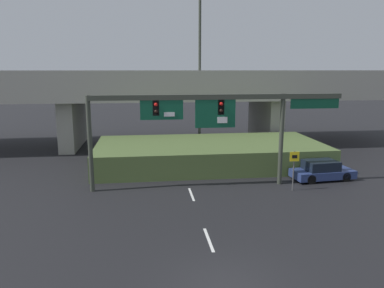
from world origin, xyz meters
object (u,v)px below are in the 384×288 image
at_px(highway_light_pole_near, 200,48).
at_px(parked_sedan_near_right, 322,171).
at_px(signal_gantry, 209,112).
at_px(speed_limit_sign, 294,165).

distance_m(highway_light_pole_near, parked_sedan_near_right, 15.11).
bearing_deg(signal_gantry, speed_limit_sign, -15.61).
xyz_separation_m(signal_gantry, speed_limit_sign, (5.17, -1.44, -3.19)).
height_order(speed_limit_sign, parked_sedan_near_right, speed_limit_sign).
relative_size(speed_limit_sign, parked_sedan_near_right, 0.59).
bearing_deg(highway_light_pole_near, speed_limit_sign, -71.08).
distance_m(speed_limit_sign, highway_light_pole_near, 14.97).
height_order(speed_limit_sign, highway_light_pole_near, highway_light_pole_near).
xyz_separation_m(signal_gantry, parked_sedan_near_right, (8.07, 0.60, -4.23)).
distance_m(signal_gantry, parked_sedan_near_right, 9.13).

